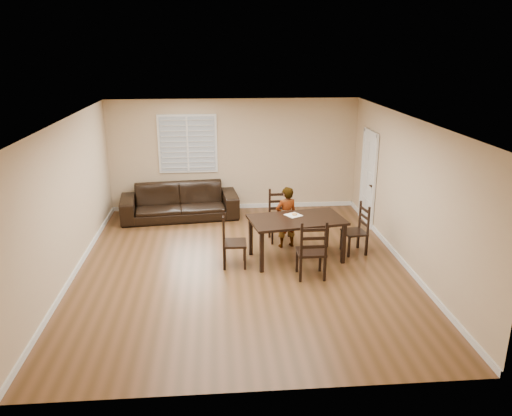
# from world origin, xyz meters

# --- Properties ---
(ground) EXTENTS (7.00, 7.00, 0.00)m
(ground) POSITION_xyz_m (0.00, 0.00, 0.00)
(ground) COLOR brown
(ground) RESTS_ON ground
(room) EXTENTS (6.04, 7.04, 2.72)m
(room) POSITION_xyz_m (0.04, 0.18, 1.81)
(room) COLOR #C9B188
(room) RESTS_ON ground
(dining_table) EXTENTS (1.87, 1.26, 0.81)m
(dining_table) POSITION_xyz_m (1.04, 0.28, 0.73)
(dining_table) COLOR black
(dining_table) RESTS_ON ground
(chair_near) EXTENTS (0.50, 0.47, 1.07)m
(chair_near) POSITION_xyz_m (0.87, 1.37, 0.48)
(chair_near) COLOR black
(chair_near) RESTS_ON ground
(chair_far) EXTENTS (0.49, 0.45, 1.08)m
(chair_far) POSITION_xyz_m (1.17, -0.63, 0.49)
(chair_far) COLOR black
(chair_far) RESTS_ON ground
(chair_left) EXTENTS (0.44, 0.47, 1.02)m
(chair_left) POSITION_xyz_m (-0.26, 0.08, 0.46)
(chair_left) COLOR black
(chair_left) RESTS_ON ground
(chair_right) EXTENTS (0.48, 0.50, 0.99)m
(chair_right) POSITION_xyz_m (2.33, 0.50, 0.45)
(chair_right) COLOR black
(chair_right) RESTS_ON ground
(child) EXTENTS (0.52, 0.42, 1.25)m
(child) POSITION_xyz_m (0.93, 0.90, 0.63)
(child) COLOR gray
(child) RESTS_ON ground
(napkin) EXTENTS (0.36, 0.36, 0.00)m
(napkin) POSITION_xyz_m (1.01, 0.47, 0.81)
(napkin) COLOR beige
(napkin) RESTS_ON dining_table
(donut) EXTENTS (0.11, 0.11, 0.04)m
(donut) POSITION_xyz_m (1.03, 0.48, 0.84)
(donut) COLOR #C98A48
(donut) RESTS_ON napkin
(sofa) EXTENTS (2.79, 1.33, 0.79)m
(sofa) POSITION_xyz_m (-1.31, 2.87, 0.39)
(sofa) COLOR black
(sofa) RESTS_ON ground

